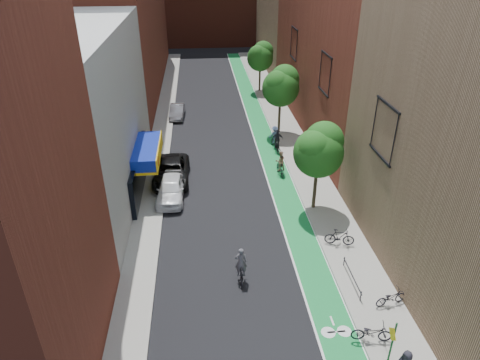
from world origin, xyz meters
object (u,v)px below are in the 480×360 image
object	(u,v)px
parked_car_white	(171,188)
cyclist_lane_mid	(277,143)
cyclist_lead	(241,270)
parked_car_silver	(177,111)
cyclist_lane_near	(280,165)
parked_car_black	(171,172)
cyclist_lane_far	(275,137)

from	to	relation	value
parked_car_white	cyclist_lane_mid	world-z (taller)	cyclist_lane_mid
parked_car_white	cyclist_lead	bearing A→B (deg)	-62.15
parked_car_silver	cyclist_lane_mid	bearing A→B (deg)	-43.55
cyclist_lane_near	cyclist_lane_mid	world-z (taller)	cyclist_lane_mid
cyclist_lane_near	cyclist_lane_mid	distance (m)	4.39
cyclist_lead	parked_car_silver	bearing A→B (deg)	-79.14
cyclist_lane_mid	parked_car_white	bearing A→B (deg)	43.24
parked_car_black	cyclist_lane_near	xyz separation A→B (m)	(8.74, 0.26, 0.02)
cyclist_lead	cyclist_lane_mid	xyz separation A→B (m)	(4.95, 16.64, 0.05)
parked_car_white	parked_car_silver	bearing A→B (deg)	93.94
cyclist_lane_near	cyclist_lead	bearing A→B (deg)	63.32
parked_car_white	cyclist_lane_far	bearing A→B (deg)	46.22
parked_car_white	cyclist_lane_far	world-z (taller)	cyclist_lane_far
parked_car_white	cyclist_lane_near	world-z (taller)	cyclist_lane_near
parked_car_silver	cyclist_lane_far	xyz separation A→B (m)	(9.23, -8.63, 0.23)
parked_car_silver	cyclist_lane_mid	size ratio (longest dim) A/B	1.97
parked_car_silver	cyclist_lane_near	bearing A→B (deg)	-55.31
parked_car_silver	parked_car_black	bearing A→B (deg)	-87.03
parked_car_silver	cyclist_lane_near	world-z (taller)	cyclist_lane_near
parked_car_black	cyclist_lane_mid	size ratio (longest dim) A/B	2.78
parked_car_black	cyclist_lane_mid	bearing A→B (deg)	27.54
cyclist_lane_near	cyclist_lane_far	bearing A→B (deg)	-101.75
parked_car_silver	cyclist_lane_mid	world-z (taller)	cyclist_lane_mid
cyclist_lead	parked_car_black	bearing A→B (deg)	-68.70
parked_car_white	cyclist_lead	xyz separation A→B (m)	(4.24, -9.38, -0.06)
parked_car_white	cyclist_lead	size ratio (longest dim) A/B	2.22
parked_car_black	cyclist_lane_far	xyz separation A→B (m)	(9.21, 5.76, 0.10)
cyclist_lead	cyclist_lane_far	xyz separation A→B (m)	(4.88, 17.79, 0.14)
cyclist_lane_mid	cyclist_lane_near	bearing A→B (deg)	87.95
cyclist_lane_mid	cyclist_lane_far	bearing A→B (deg)	-81.84
cyclist_lead	cyclist_lane_near	size ratio (longest dim) A/B	1.08
parked_car_black	cyclist_lane_near	size ratio (longest dim) A/B	2.89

